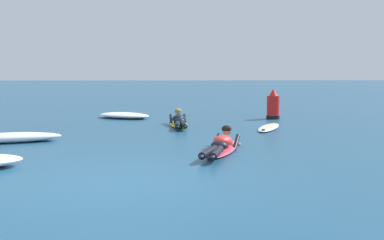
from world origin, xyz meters
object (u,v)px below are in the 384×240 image
Objects in this scene: drifting_surfboard at (269,127)px; surfer_near at (221,145)px; surfer_far at (179,121)px; channel_marker_buoy at (273,107)px.

surfer_near is at bearing -115.72° from drifting_surfboard.
surfer_near and surfer_far have the same top height.
surfer_near is at bearing -78.96° from surfer_far.
channel_marker_buoy reaches higher than surfer_far.
drifting_surfboard is at bearing 64.28° from surfer_near.
channel_marker_buoy is (3.32, 1.88, 0.28)m from surfer_far.
drifting_surfboard is at bearing -15.70° from surfer_far.
channel_marker_buoy is (2.46, 6.27, 0.28)m from surfer_near.
surfer_far is at bearing -150.48° from channel_marker_buoy.
surfer_far is 2.40× the size of channel_marker_buoy.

